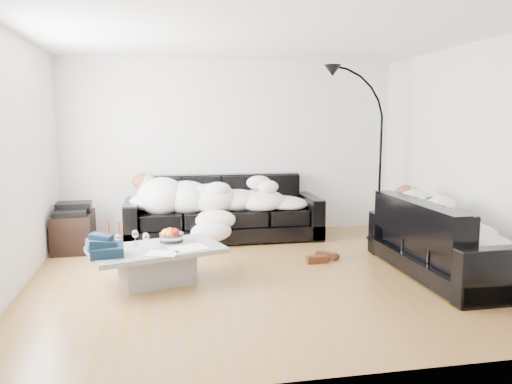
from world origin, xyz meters
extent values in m
plane|color=olive|center=(0.00, 0.00, 0.00)|extent=(5.00, 5.00, 0.00)
cube|color=silver|center=(0.00, 2.25, 1.30)|extent=(5.00, 0.02, 2.60)
cube|color=silver|center=(-2.50, 0.00, 1.30)|extent=(0.02, 4.50, 2.60)
cube|color=silver|center=(2.50, 0.00, 1.30)|extent=(0.02, 4.50, 2.60)
plane|color=white|center=(0.00, 0.00, 2.60)|extent=(5.00, 5.00, 0.00)
cube|color=black|center=(-0.19, 1.79, 0.45)|extent=(2.77, 0.96, 0.90)
cube|color=black|center=(2.01, -0.32, 0.42)|extent=(0.89, 2.07, 0.84)
ellipsoid|color=#0B4E45|center=(1.95, 0.32, 0.72)|extent=(0.42, 0.38, 0.20)
cube|color=#939699|center=(-1.13, -0.04, 0.20)|extent=(1.51, 1.15, 0.39)
cylinder|color=white|center=(-0.97, 0.17, 0.47)|extent=(0.30, 0.30, 0.16)
cylinder|color=white|center=(-1.35, 0.10, 0.47)|extent=(0.08, 0.08, 0.16)
cylinder|color=white|center=(-1.52, 0.02, 0.47)|extent=(0.08, 0.08, 0.15)
cylinder|color=white|center=(-1.24, -0.05, 0.47)|extent=(0.08, 0.08, 0.16)
cylinder|color=maroon|center=(-1.63, 0.16, 0.52)|extent=(0.05, 0.05, 0.26)
cylinder|color=maroon|center=(-1.53, 0.25, 0.50)|extent=(0.04, 0.04, 0.22)
cube|color=silver|center=(-0.80, -0.15, 0.40)|extent=(0.45, 0.41, 0.01)
cube|color=silver|center=(-1.07, -0.31, 0.40)|extent=(0.36, 0.30, 0.01)
cube|color=black|center=(-2.22, 1.55, 0.25)|extent=(0.51, 0.73, 0.50)
cube|color=black|center=(-2.22, 1.55, 0.56)|extent=(0.45, 0.36, 0.13)
camera|label=1|loc=(-1.06, -5.24, 1.73)|focal=35.00mm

